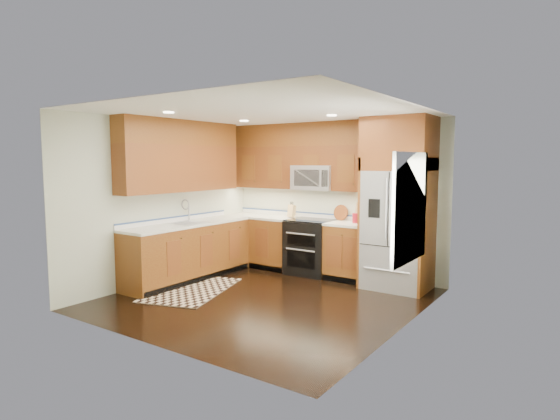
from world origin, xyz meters
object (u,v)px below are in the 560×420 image
Objects in this scene: range at (311,247)px; knife_block at (292,211)px; refrigerator at (398,204)px; utensil_crock at (356,216)px; rug at (192,290)px.

knife_block is at bearing 164.00° from range.
utensil_crock is (-0.74, 0.11, -0.25)m from refrigerator.
utensil_crock is (0.81, 0.07, 0.59)m from range.
utensil_crock is at bearing 30.86° from rug.
range is at bearing 46.01° from rug.
refrigerator is 7.63× the size of utensil_crock.
rug is (-0.95, -1.91, -0.46)m from range.
range is 0.36× the size of refrigerator.
utensil_crock reaches higher than rug.
knife_block reaches higher than range.
refrigerator is at bearing 19.27° from rug.
utensil_crock is at bearing 5.27° from range.
knife_block is 1.29m from utensil_crock.
rug is 2.35m from knife_block.
knife_block is (0.47, 2.05, 1.05)m from rug.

